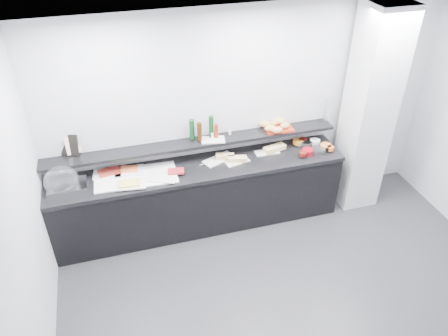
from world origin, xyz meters
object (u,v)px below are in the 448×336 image
object	(u,v)px
cloche_base	(67,186)
sandwich_plate_mid	(237,162)
condiment_tray	(213,140)
bread_tray	(278,128)
carafe	(328,111)
framed_print	(69,145)

from	to	relation	value
cloche_base	sandwich_plate_mid	size ratio (longest dim) A/B	1.45
condiment_tray	bread_tray	size ratio (longest dim) A/B	0.80
condiment_tray	carafe	world-z (taller)	carafe
framed_print	carafe	world-z (taller)	carafe
framed_print	carafe	bearing A→B (deg)	22.98
framed_print	bread_tray	size ratio (longest dim) A/B	0.73
condiment_tray	bread_tray	bearing A→B (deg)	13.77
condiment_tray	carafe	size ratio (longest dim) A/B	0.95
cloche_base	framed_print	xyz separation A→B (m)	(0.09, 0.28, 0.36)
condiment_tray	bread_tray	world-z (taller)	bread_tray
bread_tray	carafe	size ratio (longest dim) A/B	1.19
cloche_base	condiment_tray	distance (m)	1.77
condiment_tray	carafe	distance (m)	1.57
cloche_base	bread_tray	xyz separation A→B (m)	(2.62, 0.19, 0.24)
sandwich_plate_mid	framed_print	bearing A→B (deg)	158.19
cloche_base	framed_print	bearing A→B (deg)	71.51
bread_tray	carafe	xyz separation A→B (m)	(0.69, 0.02, 0.14)
condiment_tray	carafe	xyz separation A→B (m)	(1.56, 0.06, 0.14)
cloche_base	framed_print	distance (m)	0.47
condiment_tray	cloche_base	bearing A→B (deg)	-163.85
sandwich_plate_mid	bread_tray	world-z (taller)	bread_tray
sandwich_plate_mid	bread_tray	xyz separation A→B (m)	(0.61, 0.22, 0.25)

